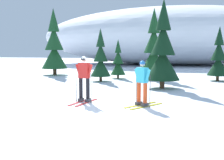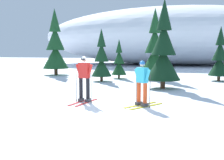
{
  "view_description": "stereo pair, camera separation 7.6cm",
  "coord_description": "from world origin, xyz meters",
  "px_view_note": "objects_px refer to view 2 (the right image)",
  "views": [
    {
      "loc": [
        2.12,
        -8.44,
        2.08
      ],
      "look_at": [
        0.05,
        0.95,
        0.95
      ],
      "focal_mm": 40.12,
      "sensor_mm": 36.0,
      "label": 1
    },
    {
      "loc": [
        2.19,
        -8.42,
        2.08
      ],
      "look_at": [
        0.05,
        0.95,
        0.95
      ],
      "focal_mm": 40.12,
      "sensor_mm": 36.0,
      "label": 2
    }
  ],
  "objects_px": {
    "pine_tree_left": "(101,59)",
    "pine_tree_center": "(155,50)",
    "skier_red_jacket": "(84,78)",
    "pine_tree_right": "(220,58)",
    "pine_tree_far_left": "(55,47)",
    "skier_cyan_jacket": "(142,83)",
    "pine_tree_center_right": "(163,51)",
    "pine_tree_center_left": "(119,62)"
  },
  "relations": [
    {
      "from": "skier_red_jacket",
      "to": "pine_tree_center_left",
      "type": "relative_size",
      "value": 0.63
    },
    {
      "from": "skier_cyan_jacket",
      "to": "pine_tree_center_right",
      "type": "height_order",
      "value": "pine_tree_center_right"
    },
    {
      "from": "pine_tree_left",
      "to": "pine_tree_center",
      "type": "xyz_separation_m",
      "value": [
        3.44,
        1.81,
        0.63
      ]
    },
    {
      "from": "pine_tree_left",
      "to": "pine_tree_center_left",
      "type": "relative_size",
      "value": 1.22
    },
    {
      "from": "pine_tree_left",
      "to": "pine_tree_center",
      "type": "bearing_deg",
      "value": 27.75
    },
    {
      "from": "skier_red_jacket",
      "to": "skier_cyan_jacket",
      "type": "bearing_deg",
      "value": -6.32
    },
    {
      "from": "skier_red_jacket",
      "to": "pine_tree_center_right",
      "type": "distance_m",
      "value": 5.51
    },
    {
      "from": "pine_tree_far_left",
      "to": "pine_tree_center_right",
      "type": "bearing_deg",
      "value": -32.8
    },
    {
      "from": "pine_tree_left",
      "to": "pine_tree_center",
      "type": "distance_m",
      "value": 3.93
    },
    {
      "from": "pine_tree_left",
      "to": "pine_tree_right",
      "type": "distance_m",
      "value": 8.09
    },
    {
      "from": "skier_red_jacket",
      "to": "pine_tree_left",
      "type": "bearing_deg",
      "value": 99.55
    },
    {
      "from": "pine_tree_left",
      "to": "skier_cyan_jacket",
      "type": "bearing_deg",
      "value": -63.74
    },
    {
      "from": "pine_tree_far_left",
      "to": "pine_tree_right",
      "type": "xyz_separation_m",
      "value": [
        12.91,
        -1.56,
        -0.8
      ]
    },
    {
      "from": "pine_tree_left",
      "to": "skier_red_jacket",
      "type": "bearing_deg",
      "value": -80.45
    },
    {
      "from": "pine_tree_center_right",
      "to": "skier_red_jacket",
      "type": "bearing_deg",
      "value": -123.74
    },
    {
      "from": "skier_cyan_jacket",
      "to": "pine_tree_center_left",
      "type": "xyz_separation_m",
      "value": [
        -2.71,
        9.14,
        0.33
      ]
    },
    {
      "from": "skier_cyan_jacket",
      "to": "skier_red_jacket",
      "type": "xyz_separation_m",
      "value": [
        -2.37,
        0.26,
        0.09
      ]
    },
    {
      "from": "skier_red_jacket",
      "to": "pine_tree_center_left",
      "type": "bearing_deg",
      "value": 92.22
    },
    {
      "from": "pine_tree_far_left",
      "to": "pine_tree_center_left",
      "type": "relative_size",
      "value": 1.92
    },
    {
      "from": "pine_tree_center",
      "to": "pine_tree_center_left",
      "type": "bearing_deg",
      "value": 175.89
    },
    {
      "from": "pine_tree_right",
      "to": "pine_tree_center_left",
      "type": "bearing_deg",
      "value": -179.93
    },
    {
      "from": "pine_tree_far_left",
      "to": "pine_tree_right",
      "type": "distance_m",
      "value": 13.02
    },
    {
      "from": "pine_tree_center",
      "to": "skier_red_jacket",
      "type": "bearing_deg",
      "value": -104.7
    },
    {
      "from": "pine_tree_far_left",
      "to": "pine_tree_center",
      "type": "xyz_separation_m",
      "value": [
        8.5,
        -1.75,
        -0.24
      ]
    },
    {
      "from": "skier_red_jacket",
      "to": "pine_tree_center_left",
      "type": "height_order",
      "value": "pine_tree_center_left"
    },
    {
      "from": "skier_red_jacket",
      "to": "pine_tree_right",
      "type": "relative_size",
      "value": 0.5
    },
    {
      "from": "pine_tree_center",
      "to": "skier_cyan_jacket",
      "type": "bearing_deg",
      "value": -89.45
    },
    {
      "from": "pine_tree_far_left",
      "to": "pine_tree_left",
      "type": "relative_size",
      "value": 1.58
    },
    {
      "from": "skier_red_jacket",
      "to": "pine_tree_right",
      "type": "xyz_separation_m",
      "value": [
        6.68,
        8.88,
        0.58
      ]
    },
    {
      "from": "pine_tree_left",
      "to": "pine_tree_center_left",
      "type": "height_order",
      "value": "pine_tree_left"
    },
    {
      "from": "skier_cyan_jacket",
      "to": "pine_tree_far_left",
      "type": "relative_size",
      "value": 0.3
    },
    {
      "from": "pine_tree_center_left",
      "to": "pine_tree_center_right",
      "type": "distance_m",
      "value": 5.57
    },
    {
      "from": "skier_cyan_jacket",
      "to": "pine_tree_far_left",
      "type": "height_order",
      "value": "pine_tree_far_left"
    },
    {
      "from": "skier_red_jacket",
      "to": "pine_tree_far_left",
      "type": "relative_size",
      "value": 0.33
    },
    {
      "from": "skier_cyan_jacket",
      "to": "pine_tree_right",
      "type": "relative_size",
      "value": 0.46
    },
    {
      "from": "skier_cyan_jacket",
      "to": "pine_tree_right",
      "type": "distance_m",
      "value": 10.14
    },
    {
      "from": "pine_tree_right",
      "to": "skier_red_jacket",
      "type": "bearing_deg",
      "value": -126.96
    },
    {
      "from": "skier_red_jacket",
      "to": "pine_tree_far_left",
      "type": "distance_m",
      "value": 12.23
    },
    {
      "from": "pine_tree_left",
      "to": "pine_tree_right",
      "type": "height_order",
      "value": "pine_tree_right"
    },
    {
      "from": "pine_tree_center_right",
      "to": "pine_tree_right",
      "type": "xyz_separation_m",
      "value": [
        3.68,
        4.39,
        -0.47
      ]
    },
    {
      "from": "pine_tree_center_left",
      "to": "pine_tree_center",
      "type": "relative_size",
      "value": 0.58
    },
    {
      "from": "skier_red_jacket",
      "to": "pine_tree_center_left",
      "type": "distance_m",
      "value": 8.89
    }
  ]
}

